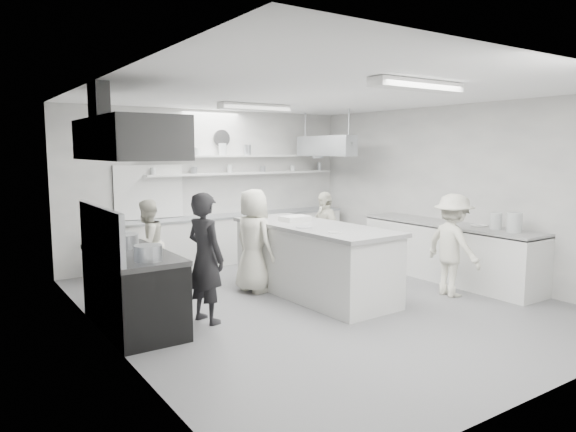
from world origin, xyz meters
TOP-DOWN VIEW (x-y plane):
  - floor at (0.00, 0.00)m, footprint 6.00×7.00m
  - ceiling at (0.00, 0.00)m, footprint 6.00×7.00m
  - wall_back at (0.00, 3.50)m, footprint 6.00×0.04m
  - wall_front at (0.00, -3.50)m, footprint 6.00×0.04m
  - wall_left at (-3.00, 0.00)m, footprint 0.04×7.00m
  - wall_right at (3.00, 0.00)m, footprint 0.04×7.00m
  - stove at (-2.60, 0.40)m, footprint 0.80×1.80m
  - exhaust_hood at (-2.60, 0.40)m, footprint 0.85×2.00m
  - back_counter at (0.30, 3.20)m, footprint 5.00×0.60m
  - shelf_lower at (0.70, 3.37)m, footprint 4.20×0.26m
  - shelf_upper at (0.70, 3.37)m, footprint 4.20×0.26m
  - pass_through_window at (-1.30, 3.48)m, footprint 1.30×0.04m
  - wall_clock at (0.20, 3.46)m, footprint 0.32×0.05m
  - right_counter at (2.65, -0.20)m, footprint 0.74×3.30m
  - pot_rack at (2.00, 2.40)m, footprint 0.30×1.60m
  - light_fixture_front at (0.00, -1.80)m, footprint 1.30×0.25m
  - light_fixture_rear at (0.00, 1.80)m, footprint 1.30×0.25m
  - prep_island at (0.18, 0.37)m, footprint 1.14×2.85m
  - stove_pot at (-2.60, 0.76)m, footprint 0.39×0.39m
  - cook_stove at (-1.76, 0.08)m, footprint 0.54×0.69m
  - cook_back at (-1.78, 2.26)m, footprint 0.87×0.82m
  - cook_island_left at (-0.50, 1.01)m, footprint 0.62×0.85m
  - cook_island_right at (1.07, 1.22)m, footprint 0.47×0.91m
  - cook_right at (1.89, -0.89)m, footprint 0.70×1.08m
  - bowl_island_a at (-0.11, 0.22)m, footprint 0.30×0.30m
  - bowl_island_b at (-0.04, -0.43)m, footprint 0.26×0.26m
  - bowl_right at (2.78, -0.70)m, footprint 0.31×0.31m

SIDE VIEW (x-z plane):
  - floor at x=0.00m, z-range -0.02..0.00m
  - stove at x=-2.60m, z-range 0.00..0.90m
  - back_counter at x=0.30m, z-range 0.00..0.92m
  - right_counter at x=2.65m, z-range 0.00..0.94m
  - prep_island at x=0.18m, z-range 0.00..1.04m
  - cook_back at x=-1.78m, z-range 0.00..1.42m
  - cook_island_right at x=1.07m, z-range 0.00..1.50m
  - cook_right at x=1.89m, z-range 0.00..1.57m
  - cook_island_left at x=-0.50m, z-range 0.00..1.62m
  - cook_stove at x=-1.76m, z-range 0.00..1.69m
  - bowl_right at x=2.78m, z-range 0.94..1.00m
  - stove_pot at x=-2.60m, z-range 0.91..1.13m
  - bowl_island_a at x=-0.11m, z-range 1.04..1.09m
  - bowl_island_b at x=-0.04m, z-range 1.04..1.10m
  - pass_through_window at x=-1.30m, z-range 0.95..1.95m
  - wall_back at x=0.00m, z-range 0.00..3.00m
  - wall_front at x=0.00m, z-range 0.00..3.00m
  - wall_left at x=-3.00m, z-range 0.00..3.00m
  - wall_right at x=3.00m, z-range 0.00..3.00m
  - shelf_lower at x=0.70m, z-range 1.73..1.77m
  - shelf_upper at x=0.70m, z-range 2.08..2.12m
  - pot_rack at x=2.00m, z-range 2.10..2.50m
  - exhaust_hood at x=-2.60m, z-range 2.10..2.60m
  - wall_clock at x=0.20m, z-range 2.29..2.61m
  - light_fixture_front at x=0.00m, z-range 2.89..2.99m
  - light_fixture_rear at x=0.00m, z-range 2.89..2.99m
  - ceiling at x=0.00m, z-range 3.00..3.02m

